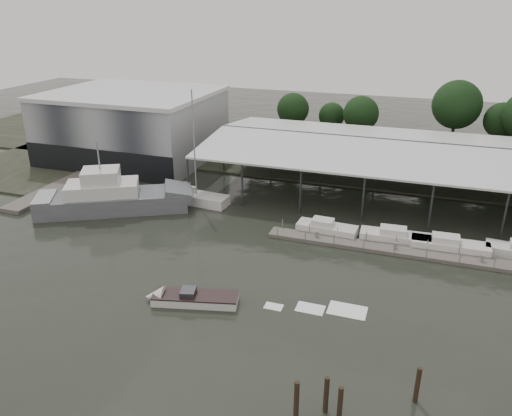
% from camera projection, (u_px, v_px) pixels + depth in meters
% --- Properties ---
extents(ground, '(200.00, 200.00, 0.00)m').
position_uv_depth(ground, '(228.00, 277.00, 45.51)').
color(ground, black).
rests_on(ground, ground).
extents(land_strip_far, '(140.00, 30.00, 0.30)m').
position_uv_depth(land_strip_far, '(324.00, 153.00, 82.09)').
color(land_strip_far, '#3B4130').
rests_on(land_strip_far, ground).
extents(land_strip_west, '(20.00, 40.00, 0.30)m').
position_uv_depth(land_strip_west, '(75.00, 150.00, 83.74)').
color(land_strip_west, '#3B4130').
rests_on(land_strip_west, ground).
extents(storage_warehouse, '(24.50, 20.50, 10.50)m').
position_uv_depth(storage_warehouse, '(133.00, 125.00, 78.06)').
color(storage_warehouse, '#969CA0').
rests_on(storage_warehouse, ground).
extents(covered_boat_shed, '(58.24, 24.00, 6.96)m').
position_uv_depth(covered_boat_shed, '(437.00, 149.00, 62.41)').
color(covered_boat_shed, silver).
rests_on(covered_boat_shed, ground).
extents(trawler_dock, '(3.00, 18.00, 0.50)m').
position_uv_depth(trawler_dock, '(59.00, 187.00, 66.71)').
color(trawler_dock, '#67625A').
rests_on(trawler_dock, ground).
extents(floating_dock, '(28.00, 2.00, 1.40)m').
position_uv_depth(floating_dock, '(405.00, 252.00, 49.61)').
color(floating_dock, '#67625A').
rests_on(floating_dock, ground).
extents(grey_trawler, '(18.23, 13.04, 8.84)m').
position_uv_depth(grey_trawler, '(114.00, 198.00, 59.39)').
color(grey_trawler, slate).
rests_on(grey_trawler, ground).
extents(white_sailboat, '(9.28, 3.32, 14.20)m').
position_uv_depth(white_sailboat, '(192.00, 197.00, 62.11)').
color(white_sailboat, white).
rests_on(white_sailboat, ground).
extents(speedboat_underway, '(18.49, 6.27, 2.00)m').
position_uv_depth(speedboat_underway, '(188.00, 298.00, 41.48)').
color(speedboat_underway, white).
rests_on(speedboat_underway, ground).
extents(moored_cruiser_0, '(6.51, 2.55, 1.70)m').
position_uv_depth(moored_cruiser_0, '(326.00, 229.00, 53.66)').
color(moored_cruiser_0, white).
rests_on(moored_cruiser_0, ground).
extents(moored_cruiser_1, '(7.71, 2.55, 1.70)m').
position_uv_depth(moored_cruiser_1, '(397.00, 237.00, 51.68)').
color(moored_cruiser_1, white).
rests_on(moored_cruiser_1, ground).
extents(moored_cruiser_2, '(7.58, 2.37, 1.70)m').
position_uv_depth(moored_cruiser_2, '(449.00, 246.00, 49.94)').
color(moored_cruiser_2, white).
rests_on(moored_cruiser_2, ground).
extents(horizon_tree_line, '(68.42, 11.02, 11.71)m').
position_uv_depth(horizon_tree_line, '(497.00, 117.00, 77.57)').
color(horizon_tree_line, black).
rests_on(horizon_tree_line, ground).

